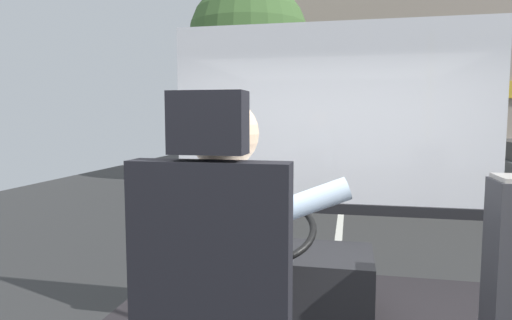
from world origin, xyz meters
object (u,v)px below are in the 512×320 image
Objects in this scene: parked_car_white at (483,150)px; steering_console at (282,279)px; parked_car_red at (454,141)px; bus_driver at (229,256)px.

steering_console is at bearing -108.84° from parked_car_white.
bus_driver is at bearing -103.79° from parked_car_red.
parked_car_red reaches higher than parked_car_white.
bus_driver is 0.20× the size of parked_car_white.
steering_console is at bearing 90.00° from bus_driver.
bus_driver is 1.34m from steering_console.
parked_car_red is at bearing 75.43° from steering_console.
bus_driver reaches higher than parked_car_white.
steering_console is (0.00, 1.23, -0.54)m from bus_driver.
bus_driver is 0.77× the size of steering_console.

